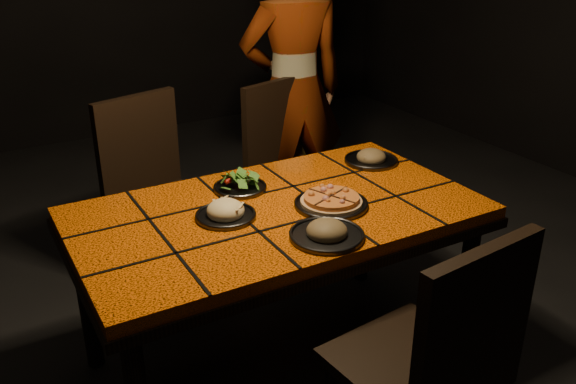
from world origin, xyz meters
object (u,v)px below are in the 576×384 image
chair_far_left (154,184)px  chair_far_right (287,157)px  chair_near (437,358)px  plate_pasta (226,213)px  plate_pizza (331,202)px  dining_table (278,225)px  diner (293,91)px

chair_far_left → chair_far_right: (0.80, 0.05, -0.02)m
chair_near → plate_pasta: bearing=-77.2°
chair_near → chair_far_right: (0.48, 1.77, -0.02)m
plate_pizza → chair_far_left: bearing=114.3°
chair_far_left → plate_pizza: bearing=-82.3°
dining_table → diner: size_ratio=0.92×
plate_pizza → plate_pasta: size_ratio=1.38×
diner → plate_pizza: size_ratio=5.43×
dining_table → chair_far_left: 0.90m
diner → plate_pizza: diner is taller
chair_near → plate_pizza: (0.11, 0.77, 0.19)m
chair_far_left → plate_pizza: 1.07m
plate_pasta → chair_far_left: bearing=91.4°
plate_pasta → diner: bearing=49.6°
chair_near → plate_pasta: (-0.30, 0.88, 0.19)m
diner → dining_table: bearing=68.2°
chair_near → chair_far_right: bearing=-111.0°
chair_far_right → chair_near: bearing=-122.6°
chair_near → chair_far_left: bearing=-85.4°
chair_far_left → plate_pasta: bearing=-105.2°
plate_pasta → dining_table: bearing=-4.6°
chair_far_right → plate_pizza: (-0.36, -1.00, 0.21)m
chair_far_right → plate_pasta: size_ratio=4.18×
chair_far_left → chair_far_right: 0.80m
plate_pizza → plate_pasta: (-0.41, 0.11, 0.00)m
diner → plate_pasta: (-0.94, -1.11, -0.11)m
chair_far_left → diner: diner is taller
dining_table → chair_far_left: size_ratio=1.59×
dining_table → plate_pizza: (0.19, -0.10, 0.10)m
diner → chair_far_left: bearing=26.3°
chair_far_left → plate_pasta: chair_far_left is taller
chair_far_right → plate_pasta: chair_far_right is taller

